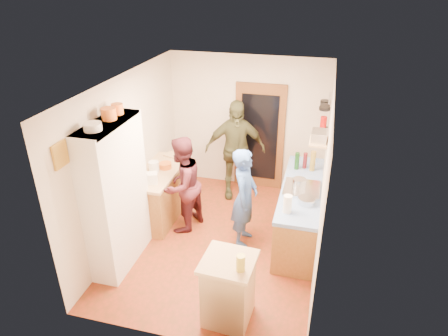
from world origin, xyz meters
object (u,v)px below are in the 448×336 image
at_px(island_base, 228,291).
at_px(person_hob, 246,199).
at_px(hutch_body, 116,196).
at_px(person_back, 236,150).
at_px(right_counter_base, 300,212).
at_px(person_left, 185,184).

height_order(island_base, person_hob, person_hob).
distance_m(hutch_body, person_hob, 1.92).
relative_size(island_base, person_back, 0.45).
xyz_separation_m(right_counter_base, person_back, (-1.30, 0.99, 0.53)).
bearing_deg(right_counter_base, hutch_body, -152.53).
bearing_deg(island_base, person_hob, 94.22).
relative_size(island_base, person_hob, 0.53).
xyz_separation_m(right_counter_base, island_base, (-0.69, -2.02, 0.01)).
xyz_separation_m(island_base, person_left, (-1.17, 1.75, 0.39)).
bearing_deg(person_left, hutch_body, -14.07).
bearing_deg(person_back, hutch_body, -134.89).
bearing_deg(person_left, person_hob, 98.38).
relative_size(person_hob, person_back, 0.85).
distance_m(hutch_body, person_back, 2.59).
bearing_deg(person_hob, island_base, -174.59).
xyz_separation_m(right_counter_base, person_hob, (-0.81, -0.44, 0.39)).
height_order(right_counter_base, person_back, person_back).
relative_size(hutch_body, right_counter_base, 1.00).
height_order(right_counter_base, person_left, person_left).
height_order(hutch_body, right_counter_base, hutch_body).
bearing_deg(person_back, person_hob, -88.09).
distance_m(right_counter_base, person_back, 1.72).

